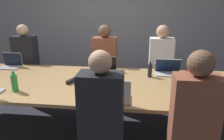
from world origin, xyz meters
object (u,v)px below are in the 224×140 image
laptop_far_left (11,63)px  bottle_near_left (14,83)px  person_far_right (160,68)px  person_near_midright (101,127)px  laptop_far_center (104,67)px  person_far_center (105,67)px  bottle_far_right (150,71)px  person_far_left (27,65)px  laptop_near_midright (114,96)px  cup_far_right (189,73)px  stapler (71,81)px  person_near_right (192,130)px  cup_near_midright (90,93)px  laptop_near_right (188,98)px  laptop_far_right (168,70)px

laptop_far_left → bottle_near_left: bearing=-57.7°
laptop_far_left → person_far_right: (2.44, 0.47, -0.14)m
person_near_midright → laptop_far_center: bearing=-82.7°
person_far_center → bottle_far_right: 0.99m
laptop_far_left → bottle_near_left: size_ratio=1.23×
person_far_center → person_far_left: person_far_center is taller
bottle_near_left → person_far_center: bearing=56.2°
laptop_near_midright → bottle_near_left: size_ratio=1.44×
cup_far_right → person_near_midright: bearing=-128.4°
person_far_center → cup_far_right: 1.42m
laptop_far_left → stapler: laptop_far_left is taller
laptop_far_center → person_near_midright: person_near_midright is taller
person_far_center → person_far_right: size_ratio=1.00×
person_near_right → laptop_far_left: bearing=-29.5°
cup_far_right → cup_near_midright: bearing=-145.1°
person_far_center → laptop_near_midright: size_ratio=3.94×
bottle_far_right → laptop_near_right: laptop_near_right is taller
laptop_far_left → person_far_right: person_far_right is taller
person_near_right → bottle_near_left: bearing=-14.8°
laptop_near_midright → person_near_midright: 0.41m
person_far_left → laptop_far_right: size_ratio=3.89×
bottle_near_left → stapler: bearing=29.4°
laptop_far_center → person_far_center: size_ratio=0.25×
person_far_right → cup_far_right: person_far_right is taller
person_far_left → bottle_far_right: person_far_left is taller
person_near_midright → cup_near_midright: bearing=-65.6°
person_near_right → stapler: size_ratio=9.26×
cup_far_right → bottle_near_left: bottle_near_left is taller
bottle_far_right → person_far_right: bearing=72.2°
cup_far_right → bottle_near_left: 2.34m
person_far_center → person_far_right: bearing=2.8°
laptop_near_midright → laptop_far_left: (-1.80, 1.08, -0.01)m
bottle_far_right → person_near_right: 1.28m
laptop_far_center → laptop_far_left: size_ratio=1.15×
laptop_near_midright → person_near_midright: (-0.08, -0.38, -0.15)m
person_near_right → stapler: bearing=-31.7°
stapler → person_far_center: bearing=94.3°
person_far_right → person_near_right: 1.91m
cup_far_right → person_near_right: person_near_right is taller
bottle_near_left → cup_near_midright: bearing=-5.1°
person_far_center → stapler: size_ratio=9.19×
cup_far_right → laptop_far_right: bearing=167.9°
laptop_near_midright → cup_near_midright: (-0.28, 0.08, -0.02)m
person_far_center → laptop_near_midright: person_far_center is taller
person_near_midright → laptop_far_left: size_ratio=4.62×
person_near_midright → cup_far_right: person_near_midright is taller
laptop_near_midright → person_far_left: bearing=-40.4°
person_far_right → bottle_near_left: person_far_right is taller
bottle_near_left → stapler: 0.68m
bottle_near_left → laptop_near_right: size_ratio=0.73×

